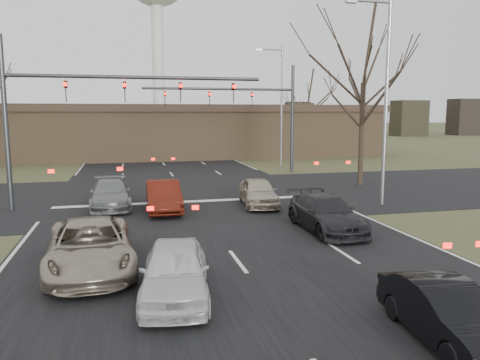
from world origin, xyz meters
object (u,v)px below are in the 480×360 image
at_px(mast_arm_far, 256,106).
at_px(car_red_ahead, 163,196).
at_px(car_silver_suv, 90,246).
at_px(mast_arm_near, 80,101).
at_px(car_white_sedan, 175,270).
at_px(streetlight_right_far, 280,100).
at_px(car_black_hatch, 447,313).
at_px(car_grey_ahead, 110,194).
at_px(car_silver_ahead, 258,192).
at_px(car_charcoal_sedan, 326,213).
at_px(streetlight_right_near, 383,90).
at_px(building, 177,131).

xyz_separation_m(mast_arm_far, car_red_ahead, (-7.78, -11.88, -4.32)).
bearing_deg(car_red_ahead, car_silver_suv, -108.43).
bearing_deg(mast_arm_near, car_white_sedan, -75.88).
xyz_separation_m(streetlight_right_far, car_black_hatch, (-6.48, -29.86, -4.99)).
distance_m(car_black_hatch, car_grey_ahead, 16.81).
distance_m(streetlight_right_far, car_red_ahead, 19.88).
xyz_separation_m(streetlight_right_far, car_silver_ahead, (-6.32, -15.77, -4.90)).
xyz_separation_m(mast_arm_near, car_charcoal_sedan, (9.44, -7.04, -4.40)).
bearing_deg(car_white_sedan, streetlight_right_far, 73.80).
relative_size(streetlight_right_far, car_grey_ahead, 2.19).
xyz_separation_m(mast_arm_far, car_black_hatch, (-3.34, -25.86, -4.42)).
distance_m(car_black_hatch, car_silver_ahead, 14.09).
relative_size(car_silver_suv, car_silver_ahead, 1.28).
xyz_separation_m(mast_arm_near, streetlight_right_far, (14.55, 14.00, 0.51)).
distance_m(streetlight_right_near, car_grey_ahead, 13.96).
height_order(mast_arm_far, streetlight_right_near, streetlight_right_near).
bearing_deg(mast_arm_near, car_silver_ahead, -12.13).
bearing_deg(streetlight_right_near, car_silver_ahead, 168.05).
xyz_separation_m(streetlight_right_near, car_black_hatch, (-5.98, -12.86, -4.99)).
height_order(mast_arm_near, car_silver_ahead, mast_arm_near).
bearing_deg(car_black_hatch, car_charcoal_sedan, 85.84).
bearing_deg(car_silver_ahead, streetlight_right_near, -5.45).
height_order(car_black_hatch, car_red_ahead, car_red_ahead).
height_order(car_charcoal_sedan, car_silver_ahead, car_silver_ahead).
distance_m(mast_arm_far, car_white_sedan, 24.19).
bearing_deg(building, streetlight_right_far, -56.35).
bearing_deg(car_silver_suv, car_charcoal_sedan, 13.67).
xyz_separation_m(mast_arm_near, car_silver_ahead, (8.23, -1.77, -4.39)).
height_order(mast_arm_near, car_charcoal_sedan, mast_arm_near).
bearing_deg(car_silver_ahead, mast_arm_far, 81.36).
relative_size(car_black_hatch, car_silver_ahead, 0.90).
xyz_separation_m(mast_arm_far, car_charcoal_sedan, (-1.97, -17.04, -4.35)).
distance_m(streetlight_right_far, car_silver_suv, 27.78).
bearing_deg(car_silver_ahead, building, 98.64).
bearing_deg(mast_arm_far, car_red_ahead, -123.23).
bearing_deg(streetlight_right_far, car_charcoal_sedan, -103.65).
relative_size(mast_arm_near, mast_arm_far, 1.09).
height_order(streetlight_right_near, car_silver_suv, streetlight_right_near).
xyz_separation_m(car_charcoal_sedan, car_silver_ahead, (-1.21, 5.27, 0.01)).
bearing_deg(streetlight_right_far, car_silver_ahead, -111.85).
xyz_separation_m(mast_arm_near, car_red_ahead, (3.63, -1.88, -4.37)).
relative_size(building, car_white_sedan, 10.48).
xyz_separation_m(mast_arm_far, streetlight_right_far, (3.14, 4.00, 0.57)).
relative_size(streetlight_right_far, car_silver_ahead, 2.49).
bearing_deg(car_charcoal_sedan, car_grey_ahead, 141.39).
relative_size(car_silver_suv, car_white_sedan, 1.27).
relative_size(building, car_charcoal_sedan, 9.16).
height_order(building, mast_arm_near, mast_arm_near).
distance_m(building, car_red_ahead, 27.19).
distance_m(car_silver_suv, car_white_sedan, 3.37).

